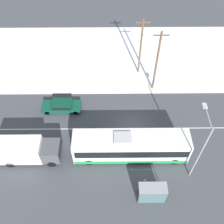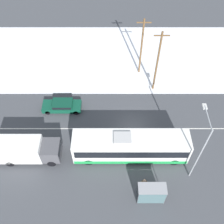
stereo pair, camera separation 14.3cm
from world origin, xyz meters
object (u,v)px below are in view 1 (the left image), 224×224
at_px(city_bus, 131,146).
at_px(bus_shelter, 153,194).
at_px(pedestrian_at_stop, 144,183).
at_px(streetlamp, 201,144).
at_px(utility_pole_roadside, 157,62).
at_px(box_truck, 26,150).
at_px(sedan_car, 62,106).
at_px(utility_pole_snowlot, 141,47).

xyz_separation_m(city_bus, bus_shelter, (1.78, -5.14, -0.04)).
height_order(pedestrian_at_stop, streetlamp, streetlamp).
xyz_separation_m(pedestrian_at_stop, utility_pole_roadside, (2.35, 13.89, 3.61)).
bearing_deg(utility_pole_roadside, box_truck, -144.52).
distance_m(box_truck, sedan_car, 7.48).
height_order(box_truck, pedestrian_at_stop, box_truck).
relative_size(streetlamp, utility_pole_roadside, 0.93).
relative_size(sedan_car, pedestrian_at_stop, 2.78).
relative_size(box_truck, utility_pole_roadside, 0.77).
relative_size(sedan_car, streetlamp, 0.58).
bearing_deg(box_truck, pedestrian_at_stop, -15.82).
xyz_separation_m(sedan_car, streetlamp, (14.34, -8.47, 4.51)).
height_order(sedan_car, utility_pole_snowlot, utility_pole_snowlot).
distance_m(box_truck, utility_pole_roadside, 18.21).
xyz_separation_m(bus_shelter, streetlamp, (4.36, 3.23, 3.56)).
bearing_deg(pedestrian_at_stop, streetlamp, 20.59).
distance_m(bus_shelter, utility_pole_snowlot, 18.75).
xyz_separation_m(city_bus, utility_pole_snowlot, (1.86, 13.40, 2.72)).
bearing_deg(pedestrian_at_stop, utility_pole_snowlot, 87.76).
xyz_separation_m(box_truck, utility_pole_snowlot, (12.93, 13.70, 2.85)).
bearing_deg(utility_pole_snowlot, bus_shelter, -90.25).
height_order(box_truck, utility_pole_snowlot, utility_pole_snowlot).
bearing_deg(city_bus, pedestrian_at_stop, -72.48).
distance_m(city_bus, utility_pole_snowlot, 13.80).
xyz_separation_m(box_truck, pedestrian_at_stop, (12.26, -3.47, -0.52)).
relative_size(box_truck, pedestrian_at_stop, 3.99).
relative_size(pedestrian_at_stop, streetlamp, 0.21).
xyz_separation_m(pedestrian_at_stop, bus_shelter, (0.59, -1.37, 0.61)).
distance_m(city_bus, pedestrian_at_stop, 4.01).
bearing_deg(sedan_car, bus_shelter, 130.47).
bearing_deg(city_bus, utility_pole_snowlot, 82.09).
relative_size(city_bus, box_truck, 1.77).
relative_size(utility_pole_roadside, utility_pole_snowlot, 1.05).
bearing_deg(city_bus, bus_shelter, -70.90).
relative_size(pedestrian_at_stop, utility_pole_roadside, 0.19).
relative_size(sedan_car, bus_shelter, 1.80).
distance_m(pedestrian_at_stop, utility_pole_roadside, 14.54).
bearing_deg(utility_pole_snowlot, streetlamp, -74.40).
height_order(box_truck, sedan_car, box_truck).
bearing_deg(pedestrian_at_stop, city_bus, 107.52).
bearing_deg(bus_shelter, utility_pole_snowlot, 89.75).
bearing_deg(pedestrian_at_stop, bus_shelter, -66.70).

